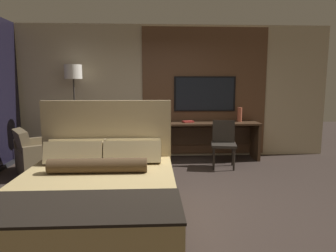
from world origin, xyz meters
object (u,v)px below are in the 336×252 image
object	(u,v)px
desk	(206,133)
armchair_by_window	(43,158)
book	(188,122)
tv	(205,94)
floor_lamp	(74,80)
vase_tall	(240,114)
desk_chair	(224,140)
bed	(96,196)

from	to	relation	value
desk	armchair_by_window	bearing A→B (deg)	-164.82
armchair_by_window	book	size ratio (longest dim) A/B	4.66
tv	desk	bearing A→B (deg)	-90.00
armchair_by_window	floor_lamp	bearing A→B (deg)	-59.49
book	vase_tall	bearing A→B (deg)	3.92
tv	desk_chair	size ratio (longest dim) A/B	1.49
armchair_by_window	book	distance (m)	2.87
floor_lamp	armchair_by_window	bearing A→B (deg)	-116.57
bed	desk	distance (m)	3.43
desk	book	world-z (taller)	book
tv	armchair_by_window	distance (m)	3.44
desk	tv	bearing A→B (deg)	90.00
armchair_by_window	floor_lamp	size ratio (longest dim) A/B	0.61
tv	vase_tall	size ratio (longest dim) A/B	4.40
desk	book	size ratio (longest dim) A/B	8.39
armchair_by_window	book	xyz separation A→B (m)	(2.70, 0.81, 0.52)
bed	tv	xyz separation A→B (m)	(1.75, 3.18, 1.01)
desk_chair	vase_tall	size ratio (longest dim) A/B	2.96
desk	book	bearing A→B (deg)	-176.40
tv	desk_chair	bearing A→B (deg)	-74.58
bed	book	xyz separation A→B (m)	(1.36, 2.93, 0.44)
tv	floor_lamp	world-z (taller)	floor_lamp
bed	desk	xyz separation A→B (m)	(1.75, 2.95, 0.19)
desk_chair	armchair_by_window	distance (m)	3.33
floor_lamp	book	world-z (taller)	floor_lamp
bed	tv	distance (m)	3.76
bed	tv	size ratio (longest dim) A/B	1.64
desk	desk_chair	world-z (taller)	desk_chair
tv	armchair_by_window	bearing A→B (deg)	-160.95
tv	book	distance (m)	0.73
desk	vase_tall	size ratio (longest dim) A/B	7.23
desk_chair	armchair_by_window	world-z (taller)	desk_chair
desk	vase_tall	bearing A→B (deg)	4.09
bed	desk_chair	world-z (taller)	bed
book	floor_lamp	bearing A→B (deg)	-179.59
armchair_by_window	book	world-z (taller)	book
desk_chair	floor_lamp	bearing A→B (deg)	179.22
vase_tall	bed	bearing A→B (deg)	-129.40
bed	floor_lamp	world-z (taller)	floor_lamp
desk_chair	desk	bearing A→B (deg)	121.03
vase_tall	book	xyz separation A→B (m)	(-1.10, -0.08, -0.13)
armchair_by_window	vase_tall	bearing A→B (deg)	-109.77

